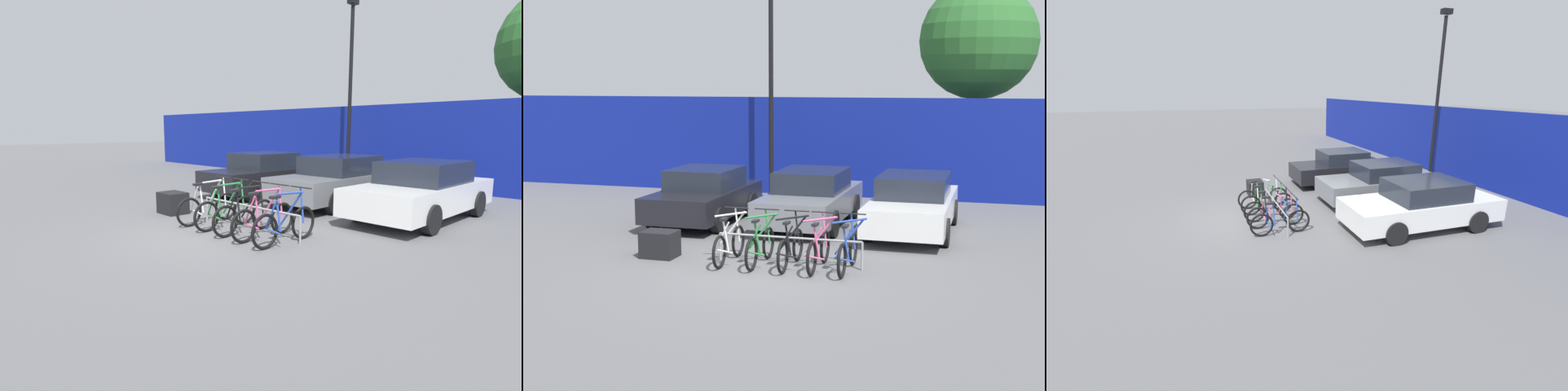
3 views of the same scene
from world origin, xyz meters
The scene contains 13 objects.
ground_plane centered at (0.00, 0.00, 0.00)m, with size 120.00×120.00×0.00m, color #59595B.
hoarding_wall centered at (0.00, 9.50, 1.55)m, with size 36.00×0.16×3.10m, color navy.
bike_rack centered at (0.22, 0.68, 0.47)m, with size 2.96×0.04×0.57m.
bicycle_white centered at (-0.98, 0.53, 0.38)m, with size 0.68×1.71×1.05m.
bicycle_green centered at (-0.33, 0.53, 0.38)m, with size 0.68×1.71×1.05m.
bicycle_black centered at (0.30, 0.53, 0.38)m, with size 0.68×1.71×1.05m.
bicycle_pink centered at (0.86, 0.53, 0.38)m, with size 0.68×1.71×1.05m.
bicycle_blue centered at (1.43, 0.53, 0.38)m, with size 0.68×1.71×1.05m.
car_black centered at (-3.10, 4.28, 0.69)m, with size 1.91×3.99×1.40m.
car_grey centered at (-0.39, 4.70, 0.69)m, with size 1.91×4.36×1.40m.
car_white centered at (2.18, 4.52, 0.69)m, with size 1.91×4.51×1.40m.
lamp_post centered at (-2.66, 8.50, 3.82)m, with size 0.24×0.44×6.92m.
cargo_crate centered at (-2.51, 0.52, 0.28)m, with size 0.70×0.56×0.55m, color black.
Camera 1 is at (6.50, -4.94, 2.14)m, focal length 28.00 mm.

